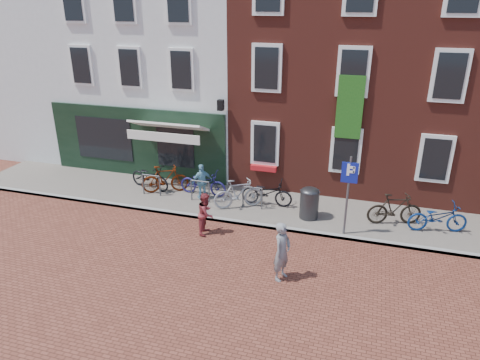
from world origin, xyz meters
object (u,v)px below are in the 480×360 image
(bicycle_1, at_px, (165,179))
(boy, at_px, (206,213))
(bicycle_2, at_px, (203,183))
(bicycle_5, at_px, (395,209))
(cafe_person, at_px, (202,181))
(parking_sign, at_px, (349,185))
(bicycle_3, at_px, (239,194))
(litter_bin, at_px, (309,201))
(woman, at_px, (282,251))
(bicycle_0, at_px, (150,177))
(bicycle_6, at_px, (438,217))
(bicycle_4, at_px, (267,192))

(bicycle_1, bearing_deg, boy, -158.89)
(bicycle_2, bearing_deg, boy, -154.81)
(bicycle_5, bearing_deg, cafe_person, 72.43)
(parking_sign, bearing_deg, boy, -166.25)
(bicycle_3, bearing_deg, litter_bin, -121.34)
(woman, relative_size, bicycle_0, 0.90)
(boy, bearing_deg, bicycle_0, 49.92)
(woman, bearing_deg, parking_sign, -8.06)
(litter_bin, relative_size, woman, 0.71)
(bicycle_2, distance_m, bicycle_6, 8.27)
(woman, bearing_deg, cafe_person, 62.58)
(litter_bin, relative_size, parking_sign, 0.45)
(boy, xyz_separation_m, cafe_person, (-1.04, 2.29, 0.08))
(bicycle_1, xyz_separation_m, bicycle_2, (1.49, 0.20, -0.05))
(bicycle_3, height_order, bicycle_6, bicycle_3)
(bicycle_5, bearing_deg, litter_bin, 80.42)
(bicycle_0, bearing_deg, boy, -112.33)
(boy, bearing_deg, bicycle_2, 20.59)
(litter_bin, distance_m, parking_sign, 1.85)
(bicycle_2, xyz_separation_m, bicycle_4, (2.55, -0.19, 0.00))
(woman, bearing_deg, bicycle_5, -17.55)
(bicycle_0, bearing_deg, bicycle_5, -77.09)
(bicycle_4, relative_size, bicycle_5, 1.03)
(litter_bin, xyz_separation_m, bicycle_1, (-5.66, 0.54, -0.07))
(cafe_person, relative_size, bicycle_0, 0.72)
(bicycle_1, bearing_deg, litter_bin, -121.77)
(bicycle_1, relative_size, bicycle_3, 1.00)
(bicycle_3, bearing_deg, woman, -177.74)
(boy, height_order, bicycle_6, boy)
(parking_sign, bearing_deg, bicycle_6, 20.19)
(litter_bin, relative_size, bicycle_0, 0.64)
(bicycle_2, xyz_separation_m, bicycle_5, (6.94, -0.39, 0.05))
(bicycle_1, bearing_deg, bicycle_2, -108.46)
(bicycle_1, relative_size, bicycle_4, 0.97)
(woman, bearing_deg, boy, 76.92)
(bicycle_3, bearing_deg, parking_sign, -132.96)
(cafe_person, xyz_separation_m, bicycle_2, (-0.09, 0.32, -0.19))
(litter_bin, xyz_separation_m, bicycle_5, (2.77, 0.36, -0.07))
(boy, distance_m, bicycle_6, 7.43)
(bicycle_3, xyz_separation_m, bicycle_5, (5.31, 0.31, 0.00))
(woman, xyz_separation_m, cafe_person, (-3.89, 4.08, -0.06))
(woman, relative_size, bicycle_6, 0.90)
(bicycle_3, height_order, bicycle_4, bicycle_3)
(boy, height_order, bicycle_0, boy)
(parking_sign, relative_size, bicycle_1, 1.44)
(bicycle_5, bearing_deg, bicycle_0, 70.95)
(woman, xyz_separation_m, bicycle_1, (-5.47, 4.19, -0.19))
(bicycle_1, xyz_separation_m, bicycle_4, (4.04, 0.01, -0.05))
(woman, height_order, bicycle_6, woman)
(litter_bin, bearing_deg, bicycle_3, 178.81)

